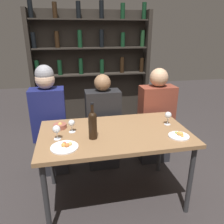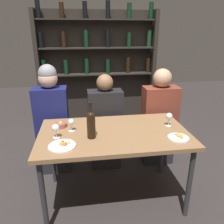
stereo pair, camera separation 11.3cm
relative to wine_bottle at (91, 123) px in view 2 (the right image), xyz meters
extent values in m
plane|color=#332D2D|center=(0.21, 0.09, -0.87)|extent=(10.00, 10.00, 0.00)
cube|color=olive|center=(0.21, 0.09, -0.15)|extent=(1.36, 0.79, 0.04)
cylinder|color=#2D2D30|center=(-0.41, -0.25, -0.52)|extent=(0.04, 0.04, 0.70)
cylinder|color=#2D2D30|center=(0.83, -0.25, -0.52)|extent=(0.04, 0.04, 0.70)
cylinder|color=#2D2D30|center=(-0.41, 0.42, -0.52)|extent=(0.04, 0.04, 0.70)
cylinder|color=#2D2D30|center=(0.83, 0.42, -0.52)|extent=(0.04, 0.04, 0.70)
cube|color=#28231E|center=(0.21, 1.93, 0.09)|extent=(1.84, 0.02, 1.92)
cube|color=#28231E|center=(-0.71, 1.83, 0.09)|extent=(0.06, 0.18, 1.92)
cube|color=#28231E|center=(1.13, 1.83, 0.09)|extent=(0.06, 0.18, 1.92)
cube|color=#28231E|center=(0.21, 1.83, 0.08)|extent=(1.76, 0.18, 0.02)
cylinder|color=black|center=(-0.63, 1.83, 0.20)|extent=(0.07, 0.07, 0.23)
cylinder|color=black|center=(-0.29, 1.82, 0.20)|extent=(0.07, 0.07, 0.23)
cylinder|color=black|center=(0.04, 1.83, 0.21)|extent=(0.07, 0.07, 0.25)
cylinder|color=black|center=(0.37, 1.83, 0.20)|extent=(0.07, 0.07, 0.22)
cylinder|color=black|center=(0.71, 1.82, 0.21)|extent=(0.07, 0.07, 0.25)
cylinder|color=black|center=(1.04, 1.82, 0.20)|extent=(0.07, 0.07, 0.23)
cube|color=#28231E|center=(0.21, 1.83, 0.49)|extent=(1.76, 0.18, 0.02)
cylinder|color=black|center=(-0.63, 1.82, 0.61)|extent=(0.07, 0.07, 0.22)
cylinder|color=black|center=(-0.30, 1.83, 0.61)|extent=(0.07, 0.07, 0.24)
cylinder|color=black|center=(0.04, 1.82, 0.62)|extent=(0.07, 0.07, 0.25)
cylinder|color=black|center=(0.37, 1.82, 0.62)|extent=(0.07, 0.07, 0.26)
cylinder|color=black|center=(0.72, 1.83, 0.60)|extent=(0.07, 0.07, 0.22)
cylinder|color=#19381E|center=(1.04, 1.83, 0.62)|extent=(0.07, 0.07, 0.25)
cube|color=#28231E|center=(0.21, 1.83, 0.89)|extent=(1.76, 0.18, 0.02)
cylinder|color=black|center=(-0.63, 1.83, 1.03)|extent=(0.07, 0.07, 0.24)
cylinder|color=black|center=(-0.29, 1.83, 1.01)|extent=(0.07, 0.07, 0.22)
cylinder|color=black|center=(0.04, 1.83, 1.02)|extent=(0.07, 0.07, 0.23)
cylinder|color=black|center=(0.38, 1.82, 1.03)|extent=(0.07, 0.07, 0.25)
cylinder|color=black|center=(0.70, 1.83, 1.02)|extent=(0.07, 0.07, 0.22)
cylinder|color=black|center=(1.05, 1.83, 1.02)|extent=(0.07, 0.07, 0.24)
cylinder|color=black|center=(0.00, 0.00, -0.03)|extent=(0.07, 0.07, 0.20)
sphere|color=black|center=(0.00, 0.00, 0.07)|extent=(0.07, 0.07, 0.07)
cylinder|color=black|center=(0.00, 0.00, 0.12)|extent=(0.03, 0.03, 0.11)
cylinder|color=black|center=(0.00, 0.00, 0.18)|extent=(0.03, 0.03, 0.01)
cylinder|color=silver|center=(0.76, 0.15, -0.13)|extent=(0.06, 0.06, 0.00)
cylinder|color=silver|center=(0.76, 0.15, -0.09)|extent=(0.01, 0.01, 0.08)
sphere|color=silver|center=(0.76, 0.15, -0.03)|extent=(0.06, 0.06, 0.06)
cylinder|color=silver|center=(-0.30, 0.04, -0.13)|extent=(0.06, 0.06, 0.00)
cylinder|color=silver|center=(-0.30, 0.04, -0.10)|extent=(0.01, 0.01, 0.07)
sphere|color=silver|center=(-0.30, 0.04, -0.04)|extent=(0.07, 0.07, 0.07)
cylinder|color=silver|center=(-0.17, 0.16, -0.13)|extent=(0.06, 0.06, 0.00)
cylinder|color=silver|center=(-0.17, 0.16, -0.10)|extent=(0.01, 0.01, 0.07)
sphere|color=silver|center=(-0.17, 0.16, -0.04)|extent=(0.06, 0.06, 0.06)
cylinder|color=white|center=(0.74, -0.12, -0.13)|extent=(0.18, 0.18, 0.01)
sphere|color=gold|center=(0.76, -0.15, -0.12)|extent=(0.02, 0.02, 0.02)
sphere|color=#99B256|center=(0.74, -0.08, -0.12)|extent=(0.02, 0.02, 0.02)
sphere|color=gold|center=(0.75, -0.11, -0.11)|extent=(0.04, 0.04, 0.04)
sphere|color=gold|center=(0.76, -0.12, -0.11)|extent=(0.04, 0.04, 0.04)
cylinder|color=white|center=(-0.24, -0.12, -0.13)|extent=(0.22, 0.22, 0.01)
sphere|color=#B74C3D|center=(-0.24, -0.09, -0.11)|extent=(0.03, 0.03, 0.03)
sphere|color=#C67038|center=(-0.22, -0.13, -0.11)|extent=(0.04, 0.04, 0.04)
sphere|color=#E5BC66|center=(-0.20, -0.10, -0.11)|extent=(0.03, 0.03, 0.03)
sphere|color=gold|center=(-0.25, -0.12, -0.11)|extent=(0.04, 0.04, 0.04)
sphere|color=gold|center=(-0.22, -0.12, -0.12)|extent=(0.03, 0.03, 0.03)
cylinder|color=#995142|center=(-0.28, 0.27, -0.11)|extent=(0.12, 0.12, 0.04)
sphere|color=gold|center=(-0.28, 0.27, -0.10)|extent=(0.05, 0.05, 0.05)
cube|color=#26262B|center=(-0.42, 0.67, -0.65)|extent=(0.33, 0.22, 0.45)
cube|color=navy|center=(-0.42, 0.67, -0.13)|extent=(0.37, 0.22, 0.58)
sphere|color=beige|center=(-0.42, 0.67, 0.26)|extent=(0.20, 0.20, 0.20)
sphere|color=gray|center=(-0.42, 0.67, 0.31)|extent=(0.19, 0.19, 0.19)
cube|color=#26262B|center=(0.19, 0.67, -0.65)|extent=(0.36, 0.22, 0.45)
cube|color=black|center=(0.19, 0.67, -0.16)|extent=(0.40, 0.22, 0.52)
sphere|color=#8C6647|center=(0.19, 0.67, 0.20)|extent=(0.19, 0.19, 0.19)
cube|color=#26262B|center=(0.86, 0.67, -0.65)|extent=(0.37, 0.22, 0.45)
cube|color=brown|center=(0.86, 0.67, -0.15)|extent=(0.42, 0.22, 0.54)
sphere|color=tan|center=(0.86, 0.67, 0.23)|extent=(0.21, 0.21, 0.21)
camera|label=1|loc=(-0.18, -1.69, 0.73)|focal=35.00mm
camera|label=2|loc=(-0.07, -1.71, 0.73)|focal=35.00mm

